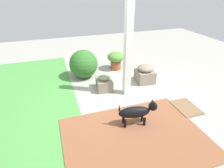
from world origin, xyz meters
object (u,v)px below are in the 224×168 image
Objects in this scene: stone_planter_nearest at (145,74)px; terracotta_pot_broad at (116,59)px; round_shrub at (84,64)px; stone_planter_mid at (104,83)px; dog at (137,112)px; porch_pillar at (128,47)px; doormat at (186,107)px.

stone_planter_nearest is 0.95× the size of terracotta_pot_broad.
stone_planter_mid is at bearing -158.36° from round_shrub.
terracotta_pot_broad is 0.74× the size of dog.
terracotta_pot_broad is (1.42, -0.24, -0.80)m from porch_pillar.
porch_pillar is 3.11× the size of dog.
dog is (-1.12, 0.26, -0.84)m from porch_pillar.
porch_pillar is at bearing -146.81° from round_shrub.
stone_planter_nearest reaches higher than doormat.
terracotta_pot_broad is (1.08, -0.68, 0.16)m from stone_planter_mid.
stone_planter_nearest is at bearing -87.68° from stone_planter_mid.
stone_planter_nearest is (0.39, -0.69, -0.90)m from porch_pillar.
porch_pillar reaches higher than round_shrub.
stone_planter_mid is 0.64× the size of round_shrub.
round_shrub is at bearing 12.70° from dog.
round_shrub is (0.79, 1.46, 0.15)m from stone_planter_nearest.
porch_pillar is at bearing 119.89° from stone_planter_nearest.
stone_planter_mid is 0.92× the size of terracotta_pot_broad.
round_shrub reaches higher than terracotta_pot_broad.
porch_pillar is 1.20m from stone_planter_nearest.
stone_planter_nearest is 0.70× the size of dog.
round_shrub is at bearing 38.70° from doormat.
round_shrub reaches higher than stone_planter_mid.
dog is (-1.52, 0.94, 0.06)m from stone_planter_nearest.
terracotta_pot_broad is at bearing -76.96° from round_shrub.
porch_pillar reaches higher than stone_planter_mid.
dog is at bearing 96.42° from doormat.
doormat is (-1.33, -1.41, -0.15)m from stone_planter_mid.
round_shrub is 1.44× the size of terracotta_pot_broad.
round_shrub is 1.04m from terracotta_pot_broad.
terracotta_pot_broad reaches higher than stone_planter_nearest.
stone_planter_mid reaches higher than doormat.
stone_planter_mid is at bearing 7.25° from dog.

